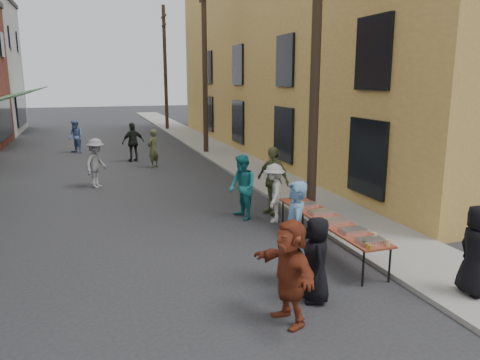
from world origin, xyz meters
TOP-DOWN VIEW (x-y plane):
  - ground at (0.00, 0.00)m, footprint 120.00×120.00m
  - sidewalk at (5.00, 15.00)m, footprint 2.20×60.00m
  - building_ochre at (11.10, 14.00)m, footprint 10.00×28.00m
  - utility_pole_near at (4.30, 3.00)m, footprint 0.26×0.26m
  - utility_pole_mid at (4.30, 15.00)m, footprint 0.26×0.26m
  - utility_pole_far at (4.30, 27.00)m, footprint 0.26×0.26m
  - serving_table at (3.46, 0.48)m, footprint 0.70×4.00m
  - catering_tray_sausage at (3.46, -1.17)m, footprint 0.50×0.33m
  - catering_tray_foil_b at (3.46, -0.52)m, footprint 0.50×0.33m
  - catering_tray_buns at (3.46, 0.18)m, footprint 0.50×0.33m
  - catering_tray_foil_d at (3.46, 0.88)m, footprint 0.50×0.33m
  - catering_tray_buns_end at (3.46, 1.58)m, footprint 0.50×0.33m
  - condiment_jar_a at (3.24, -1.47)m, footprint 0.07×0.07m
  - condiment_jar_b at (3.24, -1.37)m, footprint 0.07×0.07m
  - condiment_jar_c at (3.24, -1.27)m, footprint 0.07×0.07m
  - cup_stack at (3.66, -1.42)m, footprint 0.08×0.08m
  - guest_front_a at (2.06, -1.64)m, footprint 0.66×0.85m
  - guest_front_b at (2.00, -0.85)m, footprint 0.68×0.84m
  - guest_front_c at (2.40, 3.42)m, footprint 0.79×0.96m
  - guest_front_d at (3.13, 2.89)m, footprint 0.97×1.19m
  - guest_front_e at (3.40, 3.65)m, footprint 0.92×1.23m
  - guest_queue_back at (1.32, -2.17)m, footprint 0.74×1.64m
  - server at (4.72, -2.45)m, footprint 0.58×0.83m
  - passerby_left at (-1.31, 8.67)m, footprint 1.16×1.31m
  - passerby_mid at (0.48, 13.69)m, footprint 1.14×0.71m
  - passerby_right at (1.15, 11.88)m, footprint 0.71×0.72m
  - passerby_far at (-2.10, 17.21)m, footprint 1.02×1.06m

SIDE VIEW (x-z plane):
  - ground at x=0.00m, z-range 0.00..0.00m
  - sidewalk at x=5.00m, z-range 0.00..0.10m
  - serving_table at x=3.46m, z-range 0.34..1.09m
  - guest_front_a at x=2.06m, z-range 0.00..1.53m
  - catering_tray_sausage at x=3.46m, z-range 0.75..0.83m
  - catering_tray_foil_b at x=3.46m, z-range 0.75..0.83m
  - catering_tray_buns at x=3.46m, z-range 0.75..0.83m
  - catering_tray_foil_d at x=3.46m, z-range 0.75..0.83m
  - catering_tray_buns_end at x=3.46m, z-range 0.75..0.83m
  - condiment_jar_a at x=3.24m, z-range 0.75..0.83m
  - condiment_jar_b at x=3.24m, z-range 0.75..0.83m
  - condiment_jar_c at x=3.24m, z-range 0.75..0.83m
  - guest_front_d at x=3.13m, z-range 0.00..1.60m
  - cup_stack at x=3.66m, z-range 0.75..0.87m
  - passerby_right at x=1.15m, z-range 0.00..1.68m
  - guest_queue_back at x=1.32m, z-range 0.00..1.71m
  - passerby_far at x=-2.10m, z-range 0.00..1.72m
  - passerby_left at x=-1.31m, z-range 0.00..1.76m
  - guest_front_c at x=2.40m, z-range 0.00..1.79m
  - server at x=4.72m, z-range 0.10..1.72m
  - passerby_mid at x=0.48m, z-range 0.00..1.82m
  - guest_front_e at x=3.40m, z-range 0.00..1.95m
  - guest_front_b at x=2.00m, z-range 0.00..1.98m
  - utility_pole_near at x=4.30m, z-range 0.00..9.00m
  - utility_pole_mid at x=4.30m, z-range 0.00..9.00m
  - utility_pole_far at x=4.30m, z-range 0.00..9.00m
  - building_ochre at x=11.10m, z-range 0.00..10.00m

